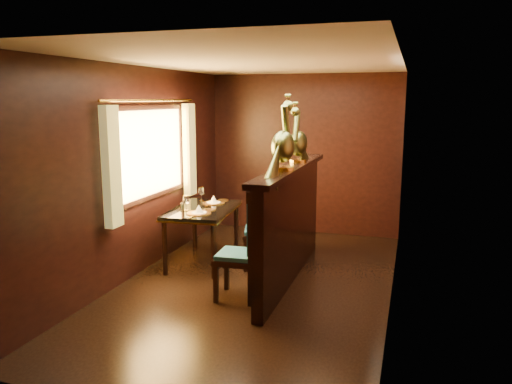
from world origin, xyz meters
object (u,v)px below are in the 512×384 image
peacock_left (283,133)px  peacock_right (298,132)px  dining_table (202,213)px  chair_right (271,216)px  chair_left (249,238)px

peacock_left → peacock_right: size_ratio=1.12×
peacock_right → dining_table: bearing=-176.6°
dining_table → chair_right: (0.89, 0.10, 0.01)m
chair_right → peacock_left: 1.37m
dining_table → peacock_right: (1.23, 0.07, 1.06)m
chair_left → peacock_left: (0.28, 0.31, 1.09)m
dining_table → peacock_right: 1.63m
chair_right → peacock_right: peacock_right is taller
peacock_left → chair_right: bearing=114.5°
chair_right → peacock_right: 1.11m
chair_right → chair_left: bearing=-102.5°
dining_table → chair_left: chair_left is taller
chair_left → peacock_right: bearing=71.4°
dining_table → chair_left: (0.95, -0.97, 0.01)m
chair_right → peacock_right: size_ratio=1.77×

